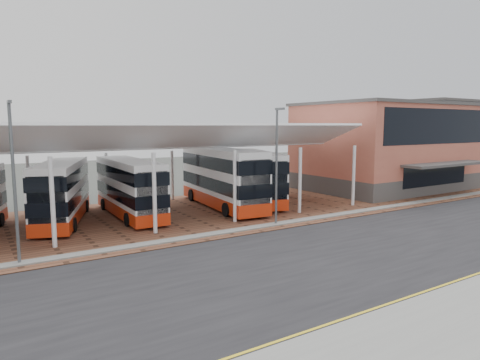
% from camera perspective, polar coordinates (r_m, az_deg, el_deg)
% --- Properties ---
extents(ground, '(140.00, 140.00, 0.00)m').
position_cam_1_polar(ground, '(24.18, 10.13, -9.41)').
color(ground, '#40423D').
extents(road, '(120.00, 14.00, 0.02)m').
position_cam_1_polar(road, '(23.48, 11.80, -9.94)').
color(road, black).
rests_on(road, ground).
extents(forecourt, '(72.00, 16.00, 0.06)m').
position_cam_1_polar(forecourt, '(35.52, -1.77, -3.86)').
color(forecourt, brown).
rests_on(forecourt, ground).
extents(north_kerb, '(120.00, 0.80, 0.14)m').
position_cam_1_polar(north_kerb, '(28.85, 1.74, -6.41)').
color(north_kerb, gray).
rests_on(north_kerb, ground).
extents(yellow_line_near, '(120.00, 0.12, 0.01)m').
position_cam_1_polar(yellow_line_near, '(19.89, 24.29, -13.61)').
color(yellow_line_near, yellow).
rests_on(yellow_line_near, road).
extents(yellow_line_far, '(120.00, 0.12, 0.01)m').
position_cam_1_polar(yellow_line_far, '(20.04, 23.55, -13.41)').
color(yellow_line_far, yellow).
rests_on(yellow_line_far, road).
extents(canopy, '(37.00, 11.63, 7.07)m').
position_cam_1_polar(canopy, '(32.44, -14.97, 5.09)').
color(canopy, white).
rests_on(canopy, ground).
extents(terminal, '(18.40, 14.40, 9.25)m').
position_cam_1_polar(terminal, '(49.63, 19.03, 4.31)').
color(terminal, '#4C4947').
rests_on(terminal, ground).
extents(warehouse, '(30.50, 20.50, 10.25)m').
position_cam_1_polar(warehouse, '(75.82, 24.93, 5.30)').
color(warehouse, slate).
rests_on(warehouse, ground).
extents(lamp_west, '(0.16, 0.90, 8.07)m').
position_cam_1_polar(lamp_west, '(23.46, -27.92, 0.21)').
color(lamp_west, '#585C60').
rests_on(lamp_west, ground).
extents(lamp_east, '(0.16, 0.90, 8.07)m').
position_cam_1_polar(lamp_east, '(29.37, 4.92, 2.30)').
color(lamp_east, '#585C60').
rests_on(lamp_east, ground).
extents(bus_2, '(5.74, 10.65, 4.30)m').
position_cam_1_polar(bus_2, '(32.81, -22.64, -1.52)').
color(bus_2, white).
rests_on(bus_2, forecourt).
extents(bus_3, '(2.80, 10.46, 4.29)m').
position_cam_1_polar(bus_3, '(33.33, -14.52, -1.07)').
color(bus_3, white).
rests_on(bus_3, forecourt).
extents(bus_4, '(3.97, 12.13, 4.91)m').
position_cam_1_polar(bus_4, '(35.89, -2.40, 0.24)').
color(bus_4, white).
rests_on(bus_4, forecourt).
extents(bus_5, '(5.92, 11.28, 4.55)m').
position_cam_1_polar(bus_5, '(38.27, 1.92, 0.42)').
color(bus_5, white).
rests_on(bus_5, forecourt).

